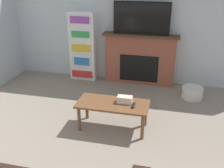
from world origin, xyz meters
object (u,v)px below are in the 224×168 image
object	(u,v)px
bookshelf	(83,46)
coffee_table	(113,107)
fireplace	(140,59)
storage_basket	(192,93)
tv	(141,18)

from	to	relation	value
bookshelf	coffee_table	bearing A→B (deg)	-59.29
fireplace	coffee_table	size ratio (longest dim) A/B	1.44
fireplace	coffee_table	world-z (taller)	fireplace
fireplace	storage_basket	world-z (taller)	fireplace
bookshelf	tv	bearing A→B (deg)	0.14
bookshelf	storage_basket	xyz separation A→B (m)	(2.29, -0.47, -0.61)
tv	bookshelf	bearing A→B (deg)	-179.86
tv	storage_basket	bearing A→B (deg)	-23.68
coffee_table	storage_basket	xyz separation A→B (m)	(1.22, 1.34, -0.26)
coffee_table	tv	bearing A→B (deg)	85.44
coffee_table	bookshelf	size ratio (longest dim) A/B	0.73
tv	coffee_table	bearing A→B (deg)	-94.56
fireplace	coffee_table	distance (m)	1.84
tv	storage_basket	size ratio (longest dim) A/B	2.85
fireplace	tv	xyz separation A→B (m)	(0.00, -0.02, 0.83)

